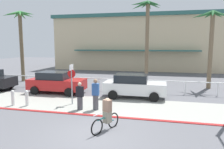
% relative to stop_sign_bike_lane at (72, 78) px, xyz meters
% --- Properties ---
extents(ground_plane, '(80.00, 80.00, 0.00)m').
position_rel_stop_sign_bike_lane_xyz_m(ground_plane, '(2.76, 5.97, -1.68)').
color(ground_plane, '#5B5B60').
extents(sidewalk_strip, '(44.00, 4.00, 0.02)m').
position_rel_stop_sign_bike_lane_xyz_m(sidewalk_strip, '(2.76, 0.17, -1.67)').
color(sidewalk_strip, '#9E9E93').
rests_on(sidewalk_strip, ground).
extents(curb_paint, '(44.00, 0.24, 0.03)m').
position_rel_stop_sign_bike_lane_xyz_m(curb_paint, '(2.76, -1.83, -1.66)').
color(curb_paint, maroon).
rests_on(curb_paint, ground).
extents(building_backdrop, '(25.51, 11.20, 8.23)m').
position_rel_stop_sign_bike_lane_xyz_m(building_backdrop, '(1.77, 22.87, 2.46)').
color(building_backdrop, beige).
rests_on(building_backdrop, ground).
extents(rail_fence, '(27.56, 0.08, 1.04)m').
position_rel_stop_sign_bike_lane_xyz_m(rail_fence, '(2.76, 4.47, -0.84)').
color(rail_fence, white).
rests_on(rail_fence, ground).
extents(stop_sign_bike_lane, '(0.52, 0.56, 2.56)m').
position_rel_stop_sign_bike_lane_xyz_m(stop_sign_bike_lane, '(0.00, 0.00, 0.00)').
color(stop_sign_bike_lane, gray).
rests_on(stop_sign_bike_lane, ground).
extents(bollard_0, '(0.20, 0.20, 1.00)m').
position_rel_stop_sign_bike_lane_xyz_m(bollard_0, '(-3.46, -1.16, -1.16)').
color(bollard_0, white).
rests_on(bollard_0, ground).
extents(bollard_2, '(0.20, 0.20, 1.00)m').
position_rel_stop_sign_bike_lane_xyz_m(bollard_2, '(-2.56, -1.02, -1.16)').
color(bollard_2, white).
rests_on(bollard_2, ground).
extents(palm_tree_0, '(3.25, 3.19, 7.19)m').
position_rel_stop_sign_bike_lane_xyz_m(palm_tree_0, '(-8.59, 7.07, 3.64)').
color(palm_tree_0, brown).
rests_on(palm_tree_0, ground).
extents(palm_tree_1, '(2.99, 3.09, 7.95)m').
position_rel_stop_sign_bike_lane_xyz_m(palm_tree_1, '(4.03, 8.78, 4.37)').
color(palm_tree_1, '#756047').
rests_on(palm_tree_1, ground).
extents(palm_tree_2, '(3.39, 3.21, 6.67)m').
position_rel_stop_sign_bike_lane_xyz_m(palm_tree_2, '(9.58, 7.54, 3.35)').
color(palm_tree_2, '#756047').
rests_on(palm_tree_2, ground).
extents(car_red_1, '(4.40, 2.02, 1.69)m').
position_rel_stop_sign_bike_lane_xyz_m(car_red_1, '(-2.51, 2.71, -0.81)').
color(car_red_1, red).
rests_on(car_red_1, ground).
extents(car_white_2, '(4.40, 2.02, 1.69)m').
position_rel_stop_sign_bike_lane_xyz_m(car_white_2, '(3.63, 2.64, -0.81)').
color(car_white_2, white).
rests_on(car_white_2, ground).
extents(cyclist_teal_0, '(0.86, 1.66, 1.50)m').
position_rel_stop_sign_bike_lane_xyz_m(cyclist_teal_0, '(3.22, -3.61, -0.98)').
color(cyclist_teal_0, black).
rests_on(cyclist_teal_0, ground).
extents(pedestrian_0, '(0.42, 0.35, 1.84)m').
position_rel_stop_sign_bike_lane_xyz_m(pedestrian_0, '(1.84, -0.83, -0.81)').
color(pedestrian_0, '#4C4C51').
rests_on(pedestrian_0, ground).
extents(pedestrian_1, '(0.46, 0.40, 1.65)m').
position_rel_stop_sign_bike_lane_xyz_m(pedestrian_1, '(0.94, -1.02, -0.92)').
color(pedestrian_1, '#4C4C51').
rests_on(pedestrian_1, ground).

